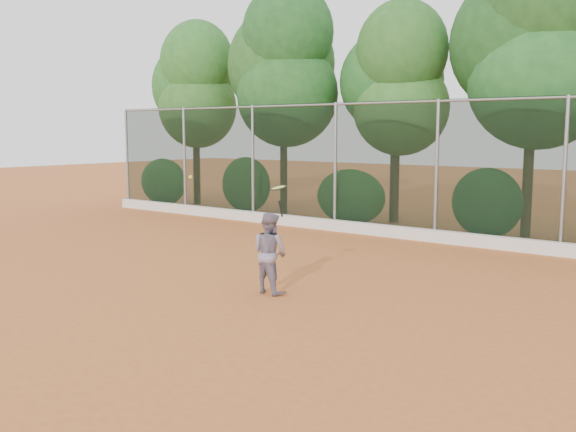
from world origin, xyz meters
The scene contains 7 objects.
ground centered at (0.00, 0.00, 0.00)m, with size 80.00×80.00×0.00m, color #C2652D.
concrete_curb centered at (0.00, 6.82, 0.15)m, with size 24.00×0.20×0.30m, color silver.
tennis_player centered at (0.05, 0.43, 0.69)m, with size 0.67×0.52×1.38m, color gray.
chainlink_fence centered at (0.00, 7.00, 1.86)m, with size 24.09×0.09×3.50m.
foliage_backdrop centered at (-0.55, 8.98, 4.40)m, with size 23.70×3.63×7.55m.
tennis_racket centered at (0.28, 0.38, 1.76)m, with size 0.35×0.35×0.53m.
tennis_ball_in_flight centered at (-2.00, 0.59, 1.87)m, with size 0.07×0.07×0.07m.
Camera 1 is at (6.80, -7.77, 2.72)m, focal length 40.00 mm.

